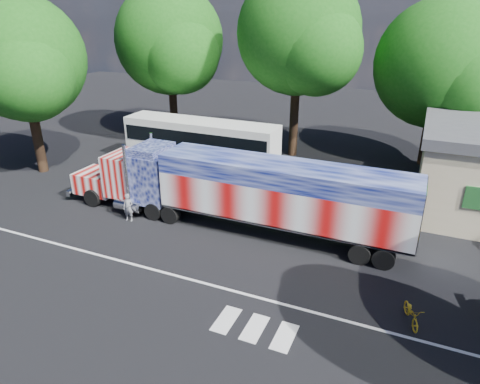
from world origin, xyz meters
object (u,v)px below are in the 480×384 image
at_px(coach_bus, 201,143).
at_px(tree_n_mid, 300,33).
at_px(tree_ne_a, 441,65).
at_px(tree_w_a, 23,59).
at_px(bicycle, 412,313).
at_px(tree_nw_a, 171,41).
at_px(semi_truck, 238,190).
at_px(woman, 128,208).

xyz_separation_m(coach_bus, tree_n_mid, (5.84, 5.29, 7.69)).
xyz_separation_m(tree_ne_a, tree_w_a, (-26.01, -13.02, 0.57)).
relative_size(bicycle, tree_nw_a, 0.12).
bearing_deg(tree_nw_a, tree_n_mid, -1.77).
bearing_deg(coach_bus, tree_ne_a, 24.27).
relative_size(coach_bus, tree_ne_a, 1.00).
bearing_deg(tree_nw_a, bicycle, -40.24).
distance_m(coach_bus, tree_n_mid, 11.01).
xyz_separation_m(coach_bus, tree_w_a, (-10.17, -5.88, 6.25)).
distance_m(bicycle, tree_w_a, 28.13).
height_order(semi_truck, tree_n_mid, tree_n_mid).
bearing_deg(tree_ne_a, coach_bus, -155.73).
distance_m(coach_bus, tree_w_a, 13.31).
distance_m(semi_truck, tree_nw_a, 19.63).
bearing_deg(tree_w_a, semi_truck, -7.69).
bearing_deg(bicycle, woman, 149.81).
relative_size(semi_truck, tree_nw_a, 1.53).
xyz_separation_m(woman, tree_n_mid, (5.20, 15.25, 8.69)).
bearing_deg(coach_bus, tree_nw_a, 135.28).
bearing_deg(tree_ne_a, tree_nw_a, -176.03).
relative_size(tree_nw_a, tree_w_a, 1.08).
relative_size(tree_nw_a, tree_ne_a, 1.10).
bearing_deg(coach_bus, woman, -86.36).
bearing_deg(tree_w_a, woman, -20.69).
xyz_separation_m(tree_nw_a, tree_n_mid, (11.54, -0.36, 0.84)).
bearing_deg(tree_w_a, tree_n_mid, 34.91).
relative_size(coach_bus, tree_w_a, 0.98).
xyz_separation_m(coach_bus, tree_nw_a, (-5.70, 5.65, 6.85)).
bearing_deg(tree_n_mid, tree_nw_a, 178.23).
distance_m(semi_truck, coach_bus, 10.55).
xyz_separation_m(semi_truck, tree_n_mid, (-0.85, 13.45, 7.26)).
height_order(tree_ne_a, tree_w_a, tree_w_a).
height_order(tree_nw_a, tree_w_a, tree_nw_a).
bearing_deg(tree_nw_a, tree_ne_a, 3.97).
bearing_deg(woman, tree_ne_a, 38.18).
relative_size(tree_n_mid, tree_w_a, 1.15).
relative_size(semi_truck, tree_w_a, 1.66).
bearing_deg(bicycle, tree_w_a, 145.37).
distance_m(bicycle, tree_nw_a, 29.63).
height_order(woman, tree_nw_a, tree_nw_a).
bearing_deg(tree_w_a, tree_ne_a, 26.59).
bearing_deg(coach_bus, tree_n_mid, 42.18).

